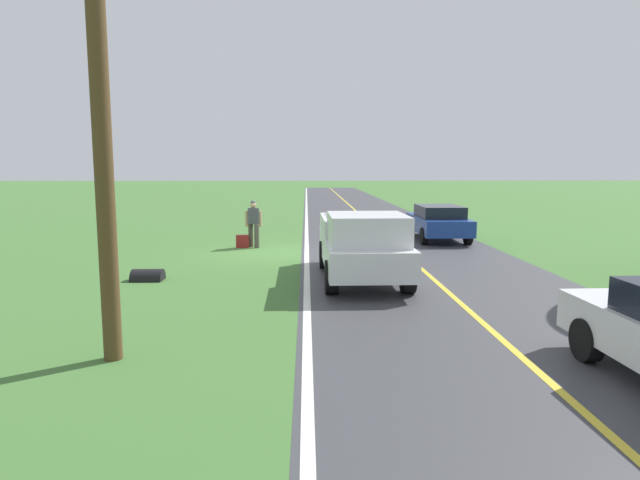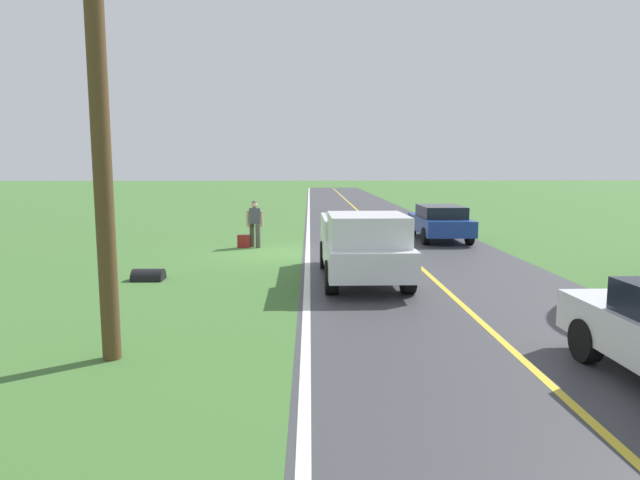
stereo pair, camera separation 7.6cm
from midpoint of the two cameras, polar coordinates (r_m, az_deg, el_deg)
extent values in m
plane|color=#427033|center=(18.99, -4.01, -1.33)|extent=(200.00, 200.00, 0.00)
cube|color=#3D3D42|center=(19.26, 8.87, -1.27)|extent=(7.07, 120.00, 0.00)
cube|color=silver|center=(18.97, -1.17, -1.31)|extent=(0.16, 117.60, 0.00)
cube|color=gold|center=(19.26, 8.87, -1.26)|extent=(0.14, 117.60, 0.00)
cylinder|color=#4C473D|center=(20.16, -6.39, 0.43)|extent=(0.18, 0.18, 0.88)
cylinder|color=#4C473D|center=(20.40, -7.00, 0.50)|extent=(0.18, 0.18, 0.88)
cube|color=#3F3F47|center=(20.20, -6.73, 2.52)|extent=(0.42, 0.29, 0.58)
sphere|color=tan|center=(20.17, -6.75, 3.67)|extent=(0.23, 0.23, 0.23)
sphere|color=#4C564C|center=(20.17, -6.75, 3.88)|extent=(0.20, 0.20, 0.20)
cube|color=navy|center=(20.40, -6.73, 2.65)|extent=(0.34, 0.23, 0.44)
cylinder|color=tan|center=(20.19, -5.99, 2.21)|extent=(0.10, 0.10, 0.58)
cylinder|color=tan|center=(20.20, -7.46, 2.19)|extent=(0.10, 0.10, 0.58)
cube|color=maroon|center=(20.27, -7.88, -0.13)|extent=(0.48, 0.24, 0.48)
cube|color=silver|center=(14.52, 4.53, -1.12)|extent=(2.08, 5.43, 0.70)
cube|color=silver|center=(13.25, 5.14, 1.13)|extent=(1.87, 2.19, 0.72)
cube|color=black|center=(13.25, 5.14, 1.44)|extent=(1.70, 1.32, 0.43)
cube|color=silver|center=(15.64, 7.54, 1.59)|extent=(0.15, 3.03, 0.45)
cube|color=silver|center=(15.44, 0.63, 1.58)|extent=(0.15, 3.03, 0.45)
cube|color=silver|center=(17.01, 3.57, 2.13)|extent=(1.84, 0.13, 0.45)
cylinder|color=black|center=(13.01, 9.33, -3.78)|extent=(0.31, 0.80, 0.80)
cylinder|color=black|center=(12.79, 1.38, -3.89)|extent=(0.31, 0.80, 0.80)
cylinder|color=black|center=(16.21, 7.07, -1.49)|extent=(0.31, 0.80, 0.80)
cylinder|color=black|center=(16.03, 0.70, -1.53)|extent=(0.31, 0.80, 0.80)
cylinder|color=black|center=(9.39, 26.24, -9.39)|extent=(0.26, 0.67, 0.66)
cube|color=navy|center=(22.78, 12.47, 1.63)|extent=(1.88, 4.41, 0.62)
cube|color=black|center=(22.54, 12.62, 2.94)|extent=(1.65, 2.39, 0.46)
cylinder|color=black|center=(24.00, 9.73, 1.25)|extent=(0.24, 0.66, 0.66)
cylinder|color=black|center=(24.36, 13.64, 1.24)|extent=(0.24, 0.66, 0.66)
cylinder|color=black|center=(21.27, 11.08, 0.41)|extent=(0.24, 0.66, 0.66)
cylinder|color=black|center=(21.68, 15.46, 0.41)|extent=(0.24, 0.66, 0.66)
cylinder|color=brown|center=(8.83, -21.90, 13.97)|extent=(0.28, 0.28, 8.02)
cylinder|color=black|center=(15.07, -17.34, -4.02)|extent=(0.80, 0.60, 0.60)
camera|label=1|loc=(0.04, -89.83, 0.02)|focal=30.63mm
camera|label=2|loc=(0.04, 90.17, -0.02)|focal=30.63mm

